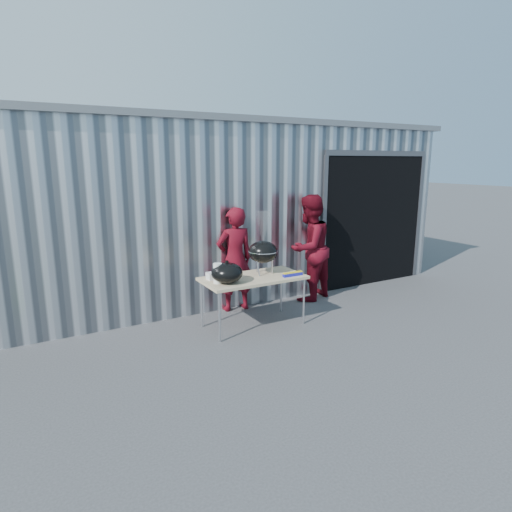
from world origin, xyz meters
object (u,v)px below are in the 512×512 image
person_cook (235,259)px  person_bystander (309,248)px  folding_table (253,279)px  kettle_grill (263,247)px

person_cook → person_bystander: person_bystander is taller
person_cook → person_bystander: size_ratio=0.92×
person_cook → folding_table: bearing=86.9°
folding_table → kettle_grill: size_ratio=1.60×
kettle_grill → person_cook: size_ratio=0.55×
folding_table → kettle_grill: (0.21, 0.07, 0.46)m
person_cook → person_bystander: 1.38m
folding_table → person_bystander: size_ratio=0.81×
kettle_grill → person_bystander: 1.39m
kettle_grill → person_cook: (-0.12, 0.70, -0.32)m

